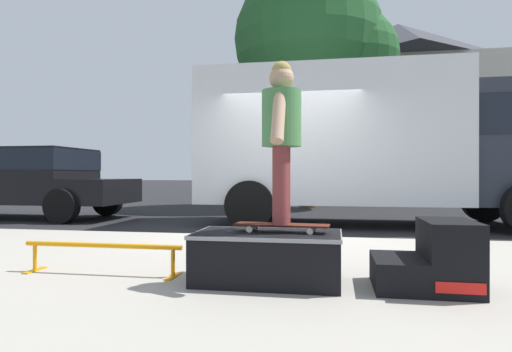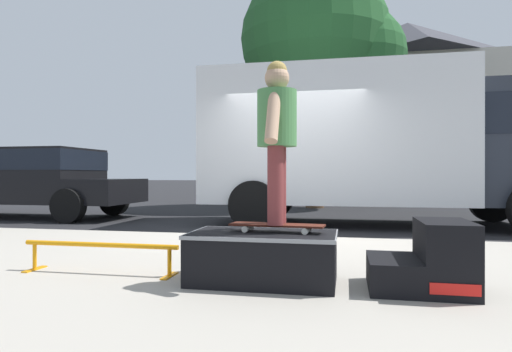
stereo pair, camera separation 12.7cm
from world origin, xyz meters
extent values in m
plane|color=black|center=(0.00, 0.00, 0.00)|extent=(140.00, 140.00, 0.00)
cube|color=#A8A093|center=(0.00, -3.00, 0.06)|extent=(50.00, 5.00, 0.12)
cube|color=black|center=(0.24, -3.28, 0.33)|extent=(1.18, 0.67, 0.41)
cube|color=gray|center=(0.24, -3.28, 0.52)|extent=(1.20, 0.69, 0.03)
cube|color=black|center=(1.26, -3.28, 0.24)|extent=(0.38, 0.65, 0.24)
cube|color=black|center=(1.64, -3.28, 0.39)|extent=(0.38, 0.65, 0.54)
cube|color=red|center=(1.64, -3.60, 0.22)|extent=(0.33, 0.01, 0.08)
cylinder|color=orange|center=(-1.27, -3.24, 0.37)|extent=(1.50, 0.04, 0.04)
cylinder|color=orange|center=(-1.93, -3.24, 0.25)|extent=(0.04, 0.04, 0.25)
cube|color=orange|center=(-1.93, -3.24, 0.13)|extent=(0.06, 0.28, 0.01)
cylinder|color=orange|center=(-0.60, -3.24, 0.25)|extent=(0.04, 0.04, 0.25)
cube|color=orange|center=(-0.60, -3.24, 0.13)|extent=(0.06, 0.28, 0.01)
cube|color=#4C1E14|center=(0.35, -3.24, 0.59)|extent=(0.79, 0.27, 0.02)
cylinder|color=silver|center=(0.60, -3.17, 0.56)|extent=(0.05, 0.03, 0.05)
cylinder|color=silver|center=(0.59, -3.35, 0.56)|extent=(0.05, 0.03, 0.05)
cylinder|color=silver|center=(0.11, -3.13, 0.56)|extent=(0.05, 0.03, 0.05)
cylinder|color=silver|center=(0.09, -3.31, 0.56)|extent=(0.05, 0.03, 0.05)
cylinder|color=brown|center=(0.35, -3.16, 0.92)|extent=(0.13, 0.13, 0.64)
cylinder|color=brown|center=(0.35, -3.32, 0.92)|extent=(0.13, 0.13, 0.64)
cylinder|color=#4C8C4C|center=(0.35, -3.24, 1.47)|extent=(0.33, 0.33, 0.46)
cylinder|color=tan|center=(0.35, -3.04, 1.46)|extent=(0.10, 0.28, 0.44)
cylinder|color=tan|center=(0.35, -3.44, 1.46)|extent=(0.10, 0.28, 0.44)
sphere|color=tan|center=(0.35, -3.24, 1.80)|extent=(0.20, 0.20, 0.20)
sphere|color=tan|center=(0.35, -3.24, 1.86)|extent=(0.17, 0.17, 0.17)
cube|color=white|center=(0.64, 2.20, 1.75)|extent=(5.00, 2.35, 2.60)
cylinder|color=black|center=(3.94, 3.38, 0.45)|extent=(0.90, 0.28, 0.90)
cylinder|color=black|center=(-0.75, 3.38, 0.45)|extent=(0.90, 0.28, 0.90)
cylinder|color=black|center=(-0.75, 1.03, 0.45)|extent=(0.90, 0.28, 0.90)
cube|color=black|center=(-4.39, 2.25, 0.64)|extent=(1.10, 1.85, 0.55)
cube|color=black|center=(-5.94, 2.25, 0.98)|extent=(2.00, 1.85, 1.25)
cube|color=black|center=(-5.94, 2.25, 1.33)|extent=(2.02, 1.87, 0.45)
cylinder|color=black|center=(-4.75, 3.18, 0.36)|extent=(0.72, 0.24, 0.72)
cylinder|color=black|center=(-4.75, 1.33, 0.36)|extent=(0.72, 0.24, 0.72)
cylinder|color=brown|center=(-0.03, 6.65, 1.82)|extent=(0.56, 0.56, 3.65)
sphere|color=#235628|center=(-0.03, 6.65, 5.11)|extent=(4.49, 4.49, 4.49)
sphere|color=#235628|center=(1.20, 6.65, 4.55)|extent=(2.92, 2.92, 2.92)
cube|color=beige|center=(3.82, 15.63, 3.00)|extent=(9.00, 7.50, 6.00)
cube|color=#B2ADA3|center=(3.82, 11.63, 1.40)|extent=(9.00, 0.50, 2.80)
pyramid|color=#38383F|center=(3.82, 15.63, 7.20)|extent=(9.54, 7.95, 2.40)
camera|label=1|loc=(0.78, -6.86, 1.01)|focal=30.95mm
camera|label=2|loc=(0.91, -6.84, 1.01)|focal=30.95mm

